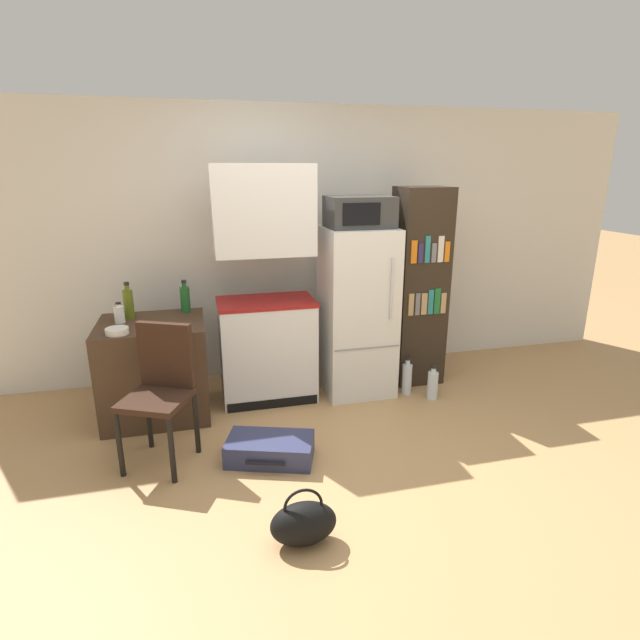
% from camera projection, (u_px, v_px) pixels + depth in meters
% --- Properties ---
extents(ground_plane, '(24.00, 24.00, 0.00)m').
position_uv_depth(ground_plane, '(361.00, 477.00, 3.25)').
color(ground_plane, tan).
extents(wall_back, '(6.40, 0.10, 2.49)m').
position_uv_depth(wall_back, '(317.00, 243.00, 4.79)').
color(wall_back, silver).
rests_on(wall_back, ground_plane).
extents(side_table, '(0.81, 0.69, 0.78)m').
position_uv_depth(side_table, '(155.00, 369.00, 3.99)').
color(side_table, '#422D1E').
rests_on(side_table, ground_plane).
extents(kitchen_hutch, '(0.81, 0.50, 1.97)m').
position_uv_depth(kitchen_hutch, '(266.00, 296.00, 4.15)').
color(kitchen_hutch, white).
rests_on(kitchen_hutch, ground_plane).
extents(refrigerator, '(0.59, 0.59, 1.46)m').
position_uv_depth(refrigerator, '(357.00, 312.00, 4.35)').
color(refrigerator, silver).
rests_on(refrigerator, ground_plane).
extents(microwave, '(0.53, 0.41, 0.25)m').
position_uv_depth(microwave, '(359.00, 212.00, 4.10)').
color(microwave, '#333333').
rests_on(microwave, refrigerator).
extents(bookshelf, '(0.44, 0.39, 1.78)m').
position_uv_depth(bookshelf, '(419.00, 288.00, 4.54)').
color(bookshelf, '#2D2319').
rests_on(bookshelf, ground_plane).
extents(bottle_green_tall, '(0.08, 0.08, 0.27)m').
position_uv_depth(bottle_green_tall, '(185.00, 299.00, 4.14)').
color(bottle_green_tall, '#1E6028').
rests_on(bottle_green_tall, side_table).
extents(bottle_milk_white, '(0.08, 0.08, 0.16)m').
position_uv_depth(bottle_milk_white, '(119.00, 314.00, 3.85)').
color(bottle_milk_white, white).
rests_on(bottle_milk_white, side_table).
extents(bottle_olive_oil, '(0.08, 0.08, 0.29)m').
position_uv_depth(bottle_olive_oil, '(129.00, 303.00, 3.96)').
color(bottle_olive_oil, '#566619').
rests_on(bottle_olive_oil, side_table).
extents(bowl, '(0.16, 0.16, 0.04)m').
position_uv_depth(bowl, '(117.00, 331.00, 3.60)').
color(bowl, silver).
rests_on(bowl, side_table).
extents(chair, '(0.53, 0.53, 0.95)m').
position_uv_depth(chair, '(161.00, 382.00, 3.33)').
color(chair, black).
rests_on(chair, ground_plane).
extents(suitcase_large_flat, '(0.66, 0.49, 0.16)m').
position_uv_depth(suitcase_large_flat, '(270.00, 449.00, 3.43)').
color(suitcase_large_flat, navy).
rests_on(suitcase_large_flat, ground_plane).
extents(handbag, '(0.36, 0.20, 0.33)m').
position_uv_depth(handbag, '(303.00, 523.00, 2.65)').
color(handbag, black).
rests_on(handbag, ground_plane).
extents(water_bottle_front, '(0.09, 0.09, 0.31)m').
position_uv_depth(water_bottle_front, '(433.00, 384.00, 4.34)').
color(water_bottle_front, silver).
rests_on(water_bottle_front, ground_plane).
extents(water_bottle_middle, '(0.09, 0.09, 0.35)m').
position_uv_depth(water_bottle_middle, '(407.00, 378.00, 4.43)').
color(water_bottle_middle, silver).
rests_on(water_bottle_middle, ground_plane).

